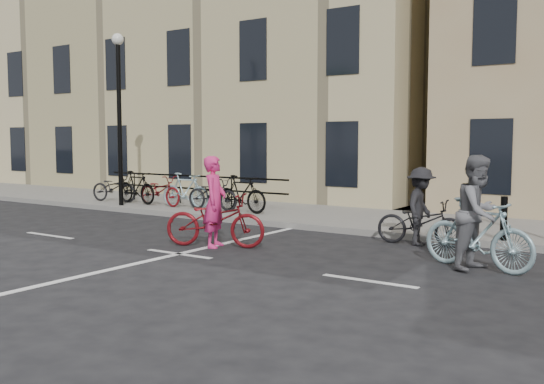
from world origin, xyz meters
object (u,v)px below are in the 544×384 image
Objects in this scene: lamp_post at (119,97)px; cyclist_grey at (478,224)px; cyclist_dark at (421,215)px; cyclist_pink at (215,216)px.

cyclist_grey is (11.65, -2.58, -2.70)m from lamp_post.
cyclist_grey reaches higher than cyclist_dark.
cyclist_dark is at bearing 57.28° from cyclist_grey.
cyclist_dark is at bearing -74.70° from cyclist_pink.
cyclist_grey is 2.39m from cyclist_dark.
lamp_post is 10.43m from cyclist_dark.
cyclist_grey is at bearing -12.48° from lamp_post.
cyclist_dark is at bearing -4.84° from lamp_post.
cyclist_pink is at bearing 121.40° from cyclist_dark.
lamp_post reaches higher than cyclist_grey.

